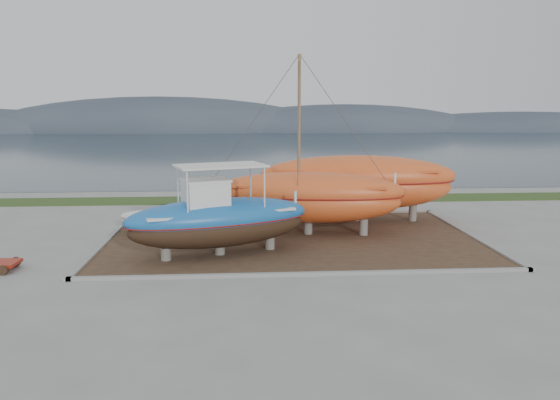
{
  "coord_description": "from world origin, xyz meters",
  "views": [
    {
      "loc": [
        -2.39,
        -22.58,
        6.6
      ],
      "look_at": [
        -0.61,
        4.0,
        1.98
      ],
      "focal_mm": 35.0,
      "sensor_mm": 36.0,
      "label": 1
    }
  ],
  "objects_px": {
    "orange_sailboat": "(309,146)",
    "orange_bare_hull": "(357,189)",
    "blue_caique": "(219,210)",
    "white_dinghy": "(156,222)"
  },
  "relations": [
    {
      "from": "orange_bare_hull",
      "to": "white_dinghy",
      "type": "bearing_deg",
      "value": -161.51
    },
    {
      "from": "blue_caique",
      "to": "white_dinghy",
      "type": "distance_m",
      "value": 5.77
    },
    {
      "from": "orange_sailboat",
      "to": "orange_bare_hull",
      "type": "xyz_separation_m",
      "value": [
        3.19,
        3.18,
        -2.69
      ]
    },
    {
      "from": "blue_caique",
      "to": "white_dinghy",
      "type": "relative_size",
      "value": 2.15
    },
    {
      "from": "blue_caique",
      "to": "white_dinghy",
      "type": "bearing_deg",
      "value": 109.58
    },
    {
      "from": "blue_caique",
      "to": "orange_bare_hull",
      "type": "xyz_separation_m",
      "value": [
        7.58,
        6.82,
        -0.18
      ]
    },
    {
      "from": "orange_sailboat",
      "to": "orange_bare_hull",
      "type": "bearing_deg",
      "value": 53.24
    },
    {
      "from": "blue_caique",
      "to": "orange_sailboat",
      "type": "xyz_separation_m",
      "value": [
        4.39,
        3.64,
        2.52
      ]
    },
    {
      "from": "orange_sailboat",
      "to": "orange_bare_hull",
      "type": "relative_size",
      "value": 0.88
    },
    {
      "from": "blue_caique",
      "to": "white_dinghy",
      "type": "height_order",
      "value": "blue_caique"
    }
  ]
}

